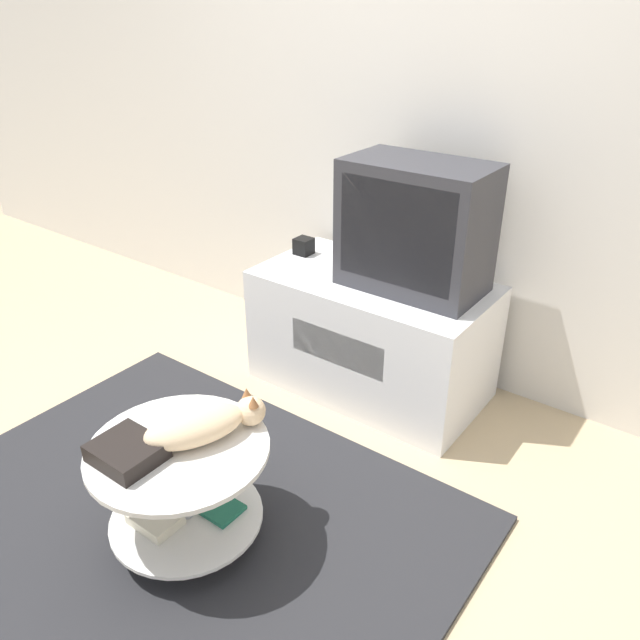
{
  "coord_description": "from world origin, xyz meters",
  "views": [
    {
      "loc": [
        1.43,
        -1.07,
        1.73
      ],
      "look_at": [
        0.18,
        0.6,
        0.64
      ],
      "focal_mm": 35.0,
      "sensor_mm": 36.0,
      "label": 1
    }
  ],
  "objects_px": {
    "speaker": "(304,246)",
    "dvd_box": "(127,452)",
    "tv": "(416,227)",
    "cat": "(202,424)"
  },
  "relations": [
    {
      "from": "speaker",
      "to": "dvd_box",
      "type": "distance_m",
      "value": 1.48
    },
    {
      "from": "speaker",
      "to": "dvd_box",
      "type": "relative_size",
      "value": 0.39
    },
    {
      "from": "tv",
      "to": "speaker",
      "type": "height_order",
      "value": "tv"
    },
    {
      "from": "speaker",
      "to": "cat",
      "type": "height_order",
      "value": "speaker"
    },
    {
      "from": "tv",
      "to": "dvd_box",
      "type": "distance_m",
      "value": 1.47
    },
    {
      "from": "tv",
      "to": "speaker",
      "type": "relative_size",
      "value": 7.47
    },
    {
      "from": "tv",
      "to": "dvd_box",
      "type": "xyz_separation_m",
      "value": [
        -0.23,
        -1.4,
        -0.4
      ]
    },
    {
      "from": "speaker",
      "to": "dvd_box",
      "type": "bearing_deg",
      "value": -74.33
    },
    {
      "from": "speaker",
      "to": "cat",
      "type": "relative_size",
      "value": 0.16
    },
    {
      "from": "tv",
      "to": "cat",
      "type": "bearing_deg",
      "value": -95.48
    }
  ]
}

